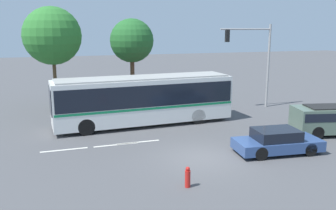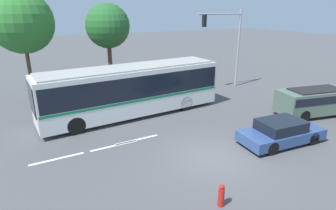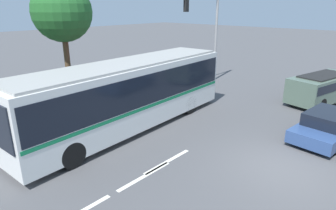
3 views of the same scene
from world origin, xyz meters
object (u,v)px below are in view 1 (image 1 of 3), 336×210
Objects in this scene: sedan_foreground at (277,142)px; traffic_light_pole at (257,54)px; fire_hydrant at (188,177)px; city_bus at (144,98)px; street_tree_left at (52,36)px; suv_left_lane at (335,118)px; street_tree_centre at (132,41)px.

traffic_light_pole is at bearing 69.97° from sedan_foreground.
sedan_foreground is 6.24m from fire_hydrant.
city_bus is at bearing 129.51° from sedan_foreground.
street_tree_left is 17.96m from fire_hydrant.
sedan_foreground is 0.88× the size of suv_left_lane.
suv_left_lane is 8.65m from traffic_light_pole.
sedan_foreground is at bearing -148.68° from suv_left_lane.
traffic_light_pole is at bearing 49.22° from fire_hydrant.
street_tree_left reaches higher than traffic_light_pole.
street_tree_left reaches higher than sedan_foreground.
street_tree_left reaches higher than fire_hydrant.
city_bus reaches higher than fire_hydrant.
sedan_foreground is at bearing 121.11° from city_bus.
traffic_light_pole is at bearing -169.45° from city_bus.
street_tree_left is at bearing -16.35° from traffic_light_pole.
traffic_light_pole is 9.99m from street_tree_centre.
traffic_light_pole is 15.77m from street_tree_left.
traffic_light_pole is 16.46m from fire_hydrant.
city_bus is 1.79× the size of traffic_light_pole.
sedan_foreground is 0.57× the size of street_tree_left.
fire_hydrant is at bearing -95.17° from street_tree_centre.
sedan_foreground reaches higher than fire_hydrant.
street_tree_centre is (6.10, -0.14, -0.44)m from street_tree_left.
street_tree_centre is 8.15× the size of fire_hydrant.
city_bus is 7.44m from street_tree_centre.
street_tree_centre is at bearing 84.83° from fire_hydrant.
fire_hydrant is at bearing -152.09° from sedan_foreground.
street_tree_left is 9.13× the size of fire_hydrant.
traffic_light_pole is (-0.49, 8.01, 3.22)m from suv_left_lane.
suv_left_lane is 0.73× the size of street_tree_centre.
traffic_light_pole is at bearing -25.51° from street_tree_centre.
fire_hydrant is (-10.46, -12.12, -3.83)m from traffic_light_pole.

